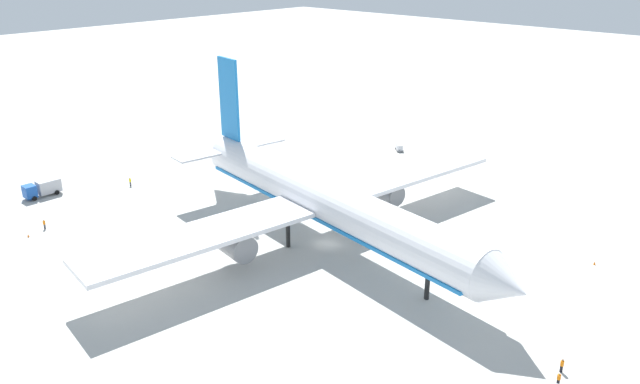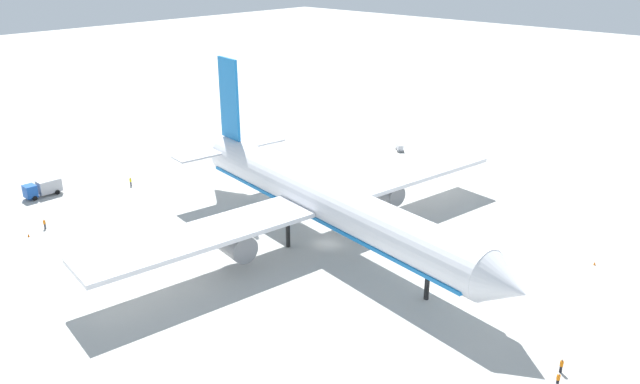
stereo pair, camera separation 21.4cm
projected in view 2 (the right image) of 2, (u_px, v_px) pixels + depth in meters
ground_plane at (327, 244)px, 99.51m from camera, size 600.00×600.00×0.00m
airliner at (321, 200)px, 97.64m from camera, size 73.87×77.16×26.03m
service_truck_1 at (43, 188)px, 118.16m from camera, size 2.72×6.80×2.97m
baggage_cart_0 at (400, 147)px, 144.66m from camera, size 3.06×2.99×1.49m
ground_worker_1 at (561, 366)px, 69.12m from camera, size 0.46×0.46×1.73m
ground_worker_3 at (131, 181)px, 123.32m from camera, size 0.40×0.40×1.79m
ground_worker_4 at (558, 379)px, 66.98m from camera, size 0.41×0.41×1.68m
ground_worker_5 at (45, 224)px, 104.59m from camera, size 0.56×0.56×1.70m
traffic_cone_0 at (28, 235)px, 101.81m from camera, size 0.36×0.36×0.55m
traffic_cone_2 at (595, 263)px, 92.78m from camera, size 0.36×0.36×0.55m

